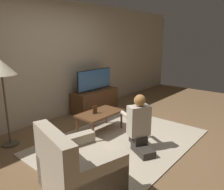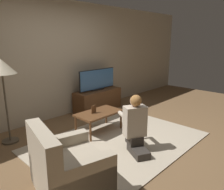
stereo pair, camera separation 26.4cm
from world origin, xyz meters
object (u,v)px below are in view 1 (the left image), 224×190
Objects in this scene: coffee_table at (100,115)px; floor_lamp at (1,72)px; person_kneeling at (139,124)px; armchair at (78,170)px; tv at (95,80)px.

floor_lamp is (-1.37, 0.82, 0.90)m from coffee_table.
floor_lamp is 1.57× the size of person_kneeling.
coffee_table is at bearing -69.71° from person_kneeling.
person_kneeling is at bearing -54.94° from floor_lamp.
person_kneeling is at bearing -76.43° from armchair.
floor_lamp reaches higher than armchair.
tv is 2.34m from floor_lamp.
coffee_table is at bearing -131.55° from tv.
tv is 3.08m from armchair.
armchair is at bearing -139.34° from tv.
tv is 1.21× the size of person_kneeling.
floor_lamp is 2.04m from armchair.
person_kneeling reaches higher than coffee_table.
floor_lamp is at bearing -27.56° from person_kneeling.
armchair is (-0.03, -1.78, -0.99)m from floor_lamp.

